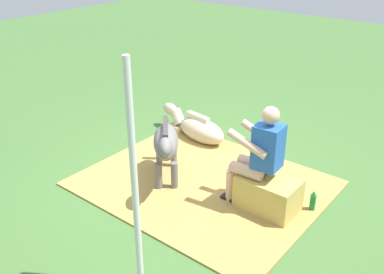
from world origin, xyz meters
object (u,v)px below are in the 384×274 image
Objects in this scene: hay_bale at (268,194)px; pony_lying at (197,128)px; soda_bottle at (313,201)px; person_seated at (258,153)px; tent_pole_left at (135,184)px; pony_standing at (166,144)px.

hay_bale is 0.52× the size of pony_lying.
hay_bale is at bearing 35.91° from soda_bottle.
hay_bale is at bearing 151.46° from pony_lying.
tent_pole_left is (0.16, 1.79, 0.39)m from person_seated.
hay_bale reaches higher than soda_bottle.
person_seated is 4.68× the size of soda_bottle.
pony_lying is 2.37m from soda_bottle.
person_seated is 1.24m from pony_standing.
tent_pole_left is (0.75, 2.11, 0.97)m from soda_bottle.
pony_lying is at bearing -30.97° from person_seated.
person_seated reaches higher than pony_standing.
tent_pole_left is at bearing 79.98° from hay_bale.
pony_lying is (1.68, -1.01, -0.52)m from person_seated.
person_seated is at bearing 149.03° from pony_lying.
hay_bale is 0.53× the size of person_seated.
hay_bale is at bearing -100.02° from tent_pole_left.
person_seated is 1.84m from tent_pole_left.
hay_bale is 1.42m from pony_standing.
pony_standing is at bearing -55.89° from tent_pole_left.
tent_pole_left is (0.32, 1.80, 0.89)m from hay_bale.
pony_standing is (1.36, 0.26, 0.33)m from hay_bale.
person_seated reaches higher than hay_bale.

